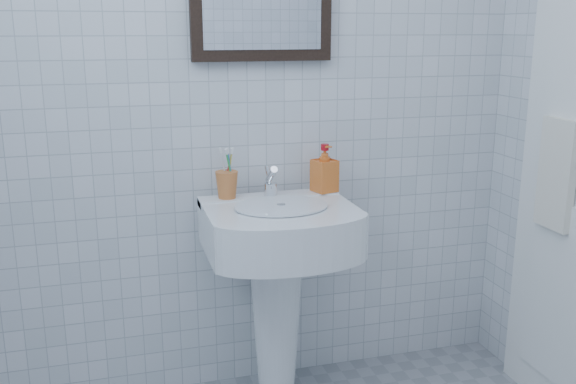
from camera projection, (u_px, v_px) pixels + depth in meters
name	position (u px, v px, depth m)	size (l,w,h in m)	color
wall_back	(228.00, 58.00, 2.25)	(2.20, 0.02, 2.50)	silver
washbasin	(278.00, 271.00, 2.26)	(0.51, 0.37, 0.78)	white
faucet	(271.00, 184.00, 2.27)	(0.05, 0.11, 0.12)	silver
toothbrush_cup	(227.00, 185.00, 2.25)	(0.08, 0.08, 0.10)	#CD6E33
soap_dispenser	(325.00, 168.00, 2.33)	(0.08, 0.08, 0.17)	#D24C14
towel_ring	(567.00, 122.00, 2.14)	(0.18, 0.18, 0.01)	silver
hand_towel	(557.00, 174.00, 2.18)	(0.03, 0.16, 0.38)	white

